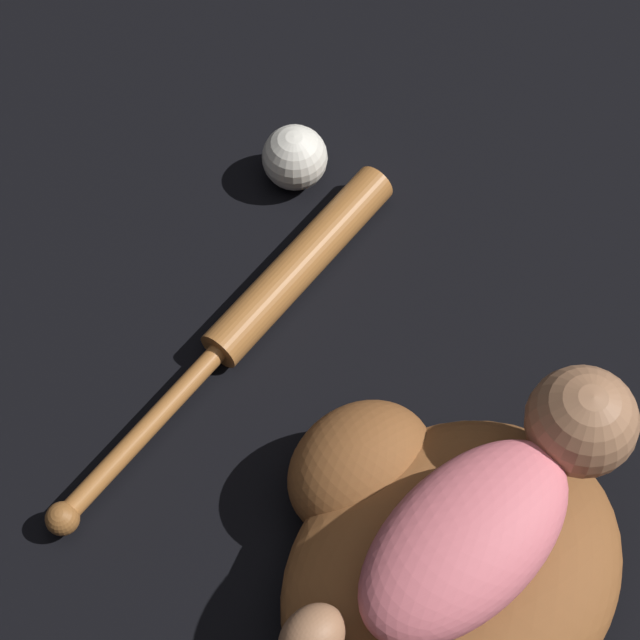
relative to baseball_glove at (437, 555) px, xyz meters
The scene contains 5 objects.
ground_plane 0.08m from the baseball_glove, ahead, with size 6.00×6.00×0.00m, color black.
baseball_glove is the anchor object (origin of this frame).
baby_figure 0.10m from the baseball_glove, 36.43° to the right, with size 0.36×0.12×0.09m.
baseball_bat 0.32m from the baseball_glove, 75.68° to the left, with size 0.50×0.12×0.04m.
baseball 0.47m from the baseball_glove, 63.26° to the left, with size 0.07×0.07×0.07m.
Camera 1 is at (-0.32, -0.14, 0.96)m, focal length 60.00 mm.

